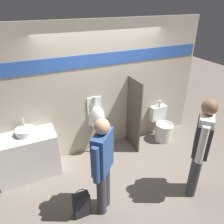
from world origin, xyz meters
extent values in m
plane|color=#70665B|center=(0.00, 0.00, 0.00)|extent=(16.00, 16.00, 0.00)
cube|color=#B2A893|center=(0.00, 0.60, 1.35)|extent=(4.47, 0.06, 2.70)
cube|color=#2D56AD|center=(0.00, 0.56, 1.98)|extent=(4.38, 0.01, 0.24)
cube|color=silver|center=(-1.65, 0.31, 0.43)|extent=(1.08, 0.53, 0.86)
cylinder|color=silver|center=(-1.60, 0.36, 0.92)|extent=(0.33, 0.33, 0.12)
cylinder|color=silver|center=(-1.60, 0.48, 1.05)|extent=(0.03, 0.03, 0.14)
cube|color=#B7B7BC|center=(-1.32, 0.20, 0.87)|extent=(0.07, 0.14, 0.01)
cube|color=#4C4238|center=(0.57, 0.29, 0.79)|extent=(0.03, 0.56, 1.59)
cylinder|color=silver|center=(-0.22, 0.41, 0.31)|extent=(0.04, 0.04, 0.62)
ellipsoid|color=silver|center=(-0.22, 0.41, 0.85)|extent=(0.32, 0.30, 0.51)
cube|color=silver|center=(-0.22, 0.56, 0.93)|extent=(0.30, 0.02, 0.64)
cylinder|color=silver|center=(-0.22, 0.52, 1.20)|extent=(0.06, 0.06, 0.16)
cylinder|color=silver|center=(1.35, 0.19, 0.20)|extent=(0.40, 0.40, 0.39)
torus|color=silver|center=(1.35, 0.19, 0.41)|extent=(0.41, 0.41, 0.04)
cube|color=silver|center=(1.35, 0.48, 0.58)|extent=(0.39, 0.16, 0.36)
cylinder|color=silver|center=(1.35, 0.46, 0.84)|extent=(0.06, 0.06, 0.14)
cylinder|color=#3D3D42|center=(0.79, -1.35, 0.43)|extent=(0.16, 0.16, 0.85)
cylinder|color=#3D3D42|center=(0.91, -1.24, 0.43)|extent=(0.16, 0.16, 0.85)
cube|color=silver|center=(0.85, -1.29, 1.19)|extent=(0.46, 0.44, 0.67)
cube|color=#2D2D33|center=(0.85, -1.29, 1.13)|extent=(0.50, 0.48, 0.54)
cylinder|color=silver|center=(0.66, -1.46, 1.15)|extent=(0.11, 0.11, 0.62)
cylinder|color=silver|center=(1.04, -1.12, 1.15)|extent=(0.11, 0.11, 0.62)
sphere|color=brown|center=(0.85, -1.29, 1.64)|extent=(0.23, 0.23, 0.23)
cylinder|color=#3D3D42|center=(-0.73, -1.03, 0.40)|extent=(0.15, 0.15, 0.79)
cylinder|color=#3D3D42|center=(-0.62, -0.91, 0.40)|extent=(0.15, 0.15, 0.79)
cube|color=#2D4C84|center=(-0.67, -0.97, 1.11)|extent=(0.42, 0.42, 0.63)
cylinder|color=#2D4C84|center=(-0.84, -1.14, 1.08)|extent=(0.10, 0.10, 0.58)
cylinder|color=#2D4C84|center=(-0.51, -0.80, 1.08)|extent=(0.10, 0.10, 0.58)
sphere|color=tan|center=(-0.67, -0.97, 1.53)|extent=(0.22, 0.22, 0.22)
cube|color=#232328|center=(-1.03, -0.95, 0.21)|extent=(0.25, 0.14, 0.41)
torus|color=#4C4742|center=(-1.03, -0.95, 0.45)|extent=(0.16, 0.01, 0.16)
camera|label=1|loc=(-1.57, -3.22, 3.02)|focal=35.00mm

